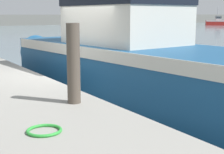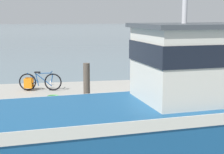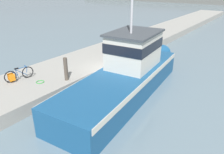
{
  "view_description": "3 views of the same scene",
  "coord_description": "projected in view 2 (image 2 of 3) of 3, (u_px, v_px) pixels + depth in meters",
  "views": [
    {
      "loc": [
        -3.8,
        -8.34,
        2.3
      ],
      "look_at": [
        -0.29,
        -2.73,
        1.08
      ],
      "focal_mm": 55.0,
      "sensor_mm": 36.0,
      "label": 1
    },
    {
      "loc": [
        10.69,
        -4.17,
        3.78
      ],
      "look_at": [
        0.62,
        -2.35,
        1.96
      ],
      "focal_mm": 55.0,
      "sensor_mm": 36.0,
      "label": 2
    },
    {
      "loc": [
        8.21,
        -11.12,
        6.22
      ],
      "look_at": [
        1.86,
        -2.44,
        1.54
      ],
      "focal_mm": 35.0,
      "sensor_mm": 36.0,
      "label": 3
    }
  ],
  "objects": [
    {
      "name": "ground_plane",
      "position": [
        176.0,
        128.0,
        11.75
      ],
      "size": [
        320.0,
        320.0,
        0.0
      ],
      "primitive_type": "plane",
      "color": "slate"
    },
    {
      "name": "hose_coil",
      "position": [
        53.0,
        97.0,
        13.06
      ],
      "size": [
        0.48,
        0.48,
        0.04
      ],
      "primitive_type": "torus",
      "color": "green",
      "rests_on": "dock_pier"
    },
    {
      "name": "water_bottle_on_curb",
      "position": [
        51.0,
        83.0,
        15.33
      ],
      "size": [
        0.07,
        0.07,
        0.19
      ],
      "primitive_type": "cylinder",
      "color": "silver",
      "rests_on": "dock_pier"
    },
    {
      "name": "mooring_post",
      "position": [
        87.0,
        83.0,
        12.16
      ],
      "size": [
        0.23,
        0.23,
        1.41
      ],
      "primitive_type": "cylinder",
      "color": "#51473D",
      "rests_on": "dock_pier"
    },
    {
      "name": "bicycle_touring",
      "position": [
        37.0,
        82.0,
        14.17
      ],
      "size": [
        0.63,
        1.75,
        0.79
      ],
      "rotation": [
        0.0,
        0.0,
        -0.19
      ],
      "color": "black",
      "rests_on": "dock_pier"
    },
    {
      "name": "dock_pier",
      "position": [
        152.0,
        98.0,
        14.53
      ],
      "size": [
        4.53,
        80.0,
        0.74
      ],
      "primitive_type": "cube",
      "color": "gray",
      "rests_on": "ground_plane"
    },
    {
      "name": "fishing_boat_main",
      "position": [
        174.0,
        106.0,
        9.59
      ],
      "size": [
        4.05,
        12.72,
        8.5
      ],
      "rotation": [
        0.0,
        0.0,
        0.1
      ],
      "color": "navy",
      "rests_on": "ground_plane"
    }
  ]
}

